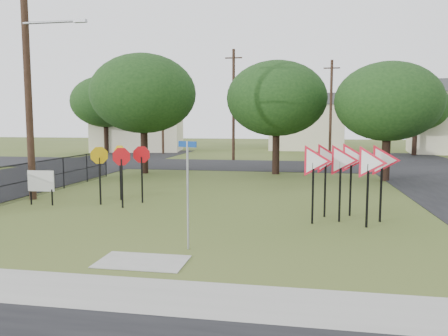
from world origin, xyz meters
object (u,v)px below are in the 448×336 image
at_px(street_name_sign, 188,187).
at_px(stop_sign_cluster, 121,161).
at_px(info_board, 41,182).
at_px(yield_sign_cluster, 347,164).

xyz_separation_m(street_name_sign, stop_sign_cluster, (-4.09, 5.43, 0.12)).
bearing_deg(street_name_sign, info_board, 146.37).
height_order(street_name_sign, info_board, street_name_sign).
distance_m(stop_sign_cluster, info_board, 3.11).
xyz_separation_m(street_name_sign, info_board, (-6.99, 4.65, -0.68)).
relative_size(yield_sign_cluster, info_board, 2.43).
relative_size(stop_sign_cluster, info_board, 1.69).
distance_m(street_name_sign, info_board, 8.42).
xyz_separation_m(stop_sign_cluster, info_board, (-2.90, -0.78, -0.79)).
height_order(stop_sign_cluster, info_board, stop_sign_cluster).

